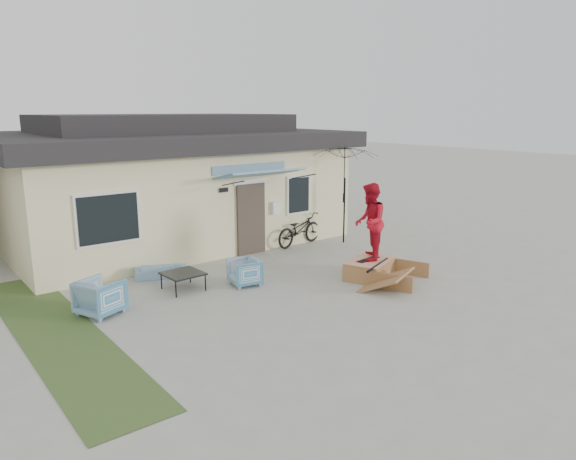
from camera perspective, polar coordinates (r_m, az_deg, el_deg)
ground at (r=11.93m, az=4.24°, el=-7.82°), size 90.00×90.00×0.00m
grass_strip at (r=11.30m, az=-23.59°, el=-10.10°), size 1.40×8.00×0.01m
house at (r=18.04m, az=-13.05°, el=5.31°), size 10.80×8.49×4.10m
loveseat at (r=13.96m, az=-13.52°, el=-3.97°), size 1.34×0.85×0.50m
armchair_left at (r=11.81m, az=-19.57°, el=-6.63°), size 1.02×1.04×0.84m
armchair_right at (r=13.01m, az=-4.68°, el=-4.39°), size 0.77×0.81×0.72m
coffee_table at (r=12.91m, az=-11.21°, el=-5.43°), size 0.90×0.90×0.42m
bicycle at (r=16.70m, az=1.21°, el=0.45°), size 2.03×1.00×1.24m
patio_umbrella at (r=16.91m, az=6.12°, el=4.42°), size 2.48×2.38×2.20m
skate_ramp at (r=13.76m, az=8.78°, el=-4.12°), size 1.91×2.16×0.45m
skateboard at (r=13.71m, az=8.64°, el=-3.10°), size 0.80×0.29×0.05m
skater at (r=13.47m, az=8.78°, el=1.01°), size 1.21×1.19×1.96m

